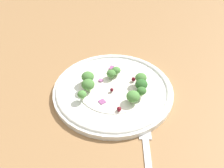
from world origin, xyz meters
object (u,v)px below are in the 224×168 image
broccoli_floret_2 (141,78)px  fork (148,160)px  plate (112,90)px  broccoli_floret_0 (133,97)px  broccoli_floret_1 (111,74)px

broccoli_floret_2 → fork: bearing=142.7°
fork → broccoli_floret_2: bearing=-37.3°
plate → broccoli_floret_0: (-6.09, -0.93, 2.12)cm
broccoli_floret_0 → fork: broccoli_floret_0 is taller
broccoli_floret_0 → broccoli_floret_1: broccoli_floret_0 is taller
broccoli_floret_2 → broccoli_floret_0: bearing=122.3°
broccoli_floret_0 → broccoli_floret_2: bearing=-57.7°
broccoli_floret_0 → plate: bearing=8.7°
plate → broccoli_floret_0: 6.52cm
plate → broccoli_floret_2: (-3.00, -5.83, 2.66)cm
broccoli_floret_0 → broccoli_floret_2: size_ratio=1.11×
broccoli_floret_1 → fork: bearing=160.1°
broccoli_floret_1 → broccoli_floret_2: size_ratio=0.85×
plate → broccoli_floret_1: 4.12cm
broccoli_floret_2 → plate: bearing=62.8°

